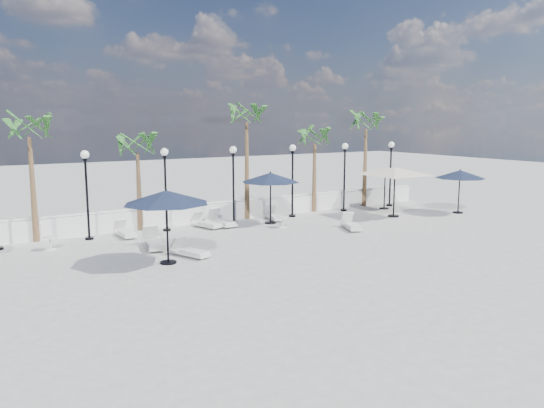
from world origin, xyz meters
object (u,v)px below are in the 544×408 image
parasol_navy_mid (270,178)px  lounger_2 (125,232)px  lounger_4 (274,216)px  lounger_5 (221,221)px  lounger_0 (153,242)px  lounger_1 (190,251)px  lounger_3 (206,223)px  parasol_navy_right (460,174)px  parasol_cream_sq_a (395,168)px  lounger_6 (351,225)px  parasol_cream_sq_b (385,168)px  parasol_navy_left (166,198)px

parasol_navy_mid → lounger_2: bearing=174.4°
lounger_4 → lounger_5: size_ratio=0.89×
lounger_0 → parasol_navy_mid: 7.28m
lounger_1 → parasol_navy_mid: 7.47m
lounger_3 → lounger_5: 0.82m
lounger_4 → parasol_navy_right: parasol_navy_right is taller
lounger_0 → parasol_cream_sq_a: size_ratio=0.35×
lounger_4 → lounger_6: (1.84, -3.95, 0.01)m
parasol_navy_right → parasol_cream_sq_b: (-2.51, 3.19, 0.21)m
lounger_6 → lounger_2: bearing=-179.8°
lounger_3 → parasol_navy_left: bearing=-142.9°
lounger_4 → parasol_navy_left: (-7.65, -5.16, 2.18)m
lounger_1 → lounger_0: bearing=88.4°
lounger_4 → parasol_navy_left: parasol_navy_left is taller
lounger_1 → parasol_navy_left: parasol_navy_left is taller
lounger_4 → lounger_6: size_ratio=0.96×
lounger_3 → parasol_navy_right: parasol_navy_right is taller
parasol_navy_left → parasol_navy_right: size_ratio=1.13×
lounger_3 → parasol_cream_sq_a: 10.38m
parasol_navy_mid → parasol_navy_right: bearing=-15.2°
lounger_0 → parasol_cream_sq_b: bearing=18.0°
lounger_1 → parasol_navy_right: parasol_navy_right is taller
parasol_navy_right → parasol_cream_sq_b: bearing=128.3°
lounger_2 → parasol_navy_mid: (7.08, -0.70, 2.08)m
parasol_navy_right → parasol_cream_sq_a: parasol_cream_sq_a is taller
lounger_5 → parasol_cream_sq_b: size_ratio=0.39×
lounger_1 → parasol_navy_left: size_ratio=0.58×
lounger_6 → parasol_navy_right: bearing=25.7°
parasol_navy_right → parasol_cream_sq_b: size_ratio=0.54×
lounger_1 → parasol_navy_right: (16.42, 1.15, 1.94)m
lounger_0 → lounger_3: bearing=46.4°
lounger_5 → lounger_6: (4.86, -3.95, -0.02)m
parasol_cream_sq_a → parasol_cream_sq_b: bearing=57.9°
lounger_2 → parasol_navy_mid: bearing=-8.6°
lounger_2 → parasol_cream_sq_b: bearing=-4.2°
parasol_navy_right → lounger_2: bearing=168.6°
lounger_5 → parasol_cream_sq_a: parasol_cream_sq_a is taller
lounger_3 → lounger_1: bearing=-137.1°
lounger_3 → parasol_cream_sq_b: parasol_cream_sq_b is taller
lounger_3 → parasol_cream_sq_b: size_ratio=0.36×
lounger_4 → parasol_navy_mid: (-0.65, -0.70, 2.07)m
lounger_0 → parasol_navy_right: (17.16, -0.85, 1.90)m
lounger_0 → lounger_2: 2.71m
lounger_2 → parasol_cream_sq_b: 15.17m
lounger_1 → lounger_6: lounger_6 is taller
lounger_2 → parasol_cream_sq_b: parasol_cream_sq_b is taller
lounger_6 → parasol_navy_right: parasol_navy_right is taller
lounger_0 → lounger_6: 9.28m
lounger_5 → parasol_navy_right: parasol_navy_right is taller
lounger_0 → parasol_cream_sq_b: size_ratio=0.40×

